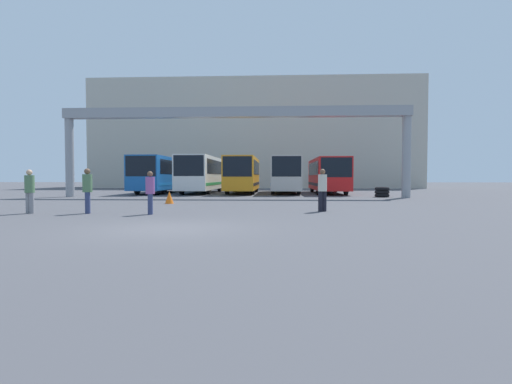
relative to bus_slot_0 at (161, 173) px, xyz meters
name	(u,v)px	position (x,y,z in m)	size (l,w,h in m)	color
ground_plane	(168,229)	(7.51, -24.92, -1.84)	(200.00, 200.00, 0.00)	#47474C
building_backdrop	(256,137)	(7.51, 20.96, 5.30)	(43.44, 12.00, 14.27)	#B7B2A3
overhead_gantry	(234,123)	(7.51, -7.58, 3.45)	(24.62, 0.80, 6.36)	gray
bus_slot_0	(161,173)	(0.00, 0.00, 0.00)	(2.63, 11.00, 3.19)	#1959A5
bus_slot_1	(202,172)	(3.75, 0.10, 0.02)	(2.60, 11.20, 3.23)	silver
bus_slot_2	(243,173)	(7.51, -0.40, -0.03)	(2.47, 10.20, 3.13)	orange
bus_slot_3	(285,173)	(11.26, -0.09, -0.03)	(2.45, 10.83, 3.13)	beige
bus_slot_4	(328,174)	(15.02, -0.26, -0.09)	(2.58, 10.47, 3.02)	red
pedestrian_near_right	(322,189)	(12.44, -19.08, -0.89)	(0.37, 0.37, 1.78)	black
pedestrian_far_center	(30,190)	(0.80, -20.61, -0.92)	(0.36, 0.36, 1.73)	gray
pedestrian_mid_right	(87,190)	(3.08, -20.49, -0.89)	(0.37, 0.37, 1.78)	navy
pedestrian_near_left	(150,192)	(5.68, -20.74, -0.95)	(0.35, 0.35, 1.66)	navy
traffic_cone	(169,197)	(4.73, -14.56, -1.50)	(0.47, 0.47, 0.68)	orange
tire_stack	(382,192)	(18.10, -6.74, -1.48)	(1.04, 1.04, 0.72)	black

